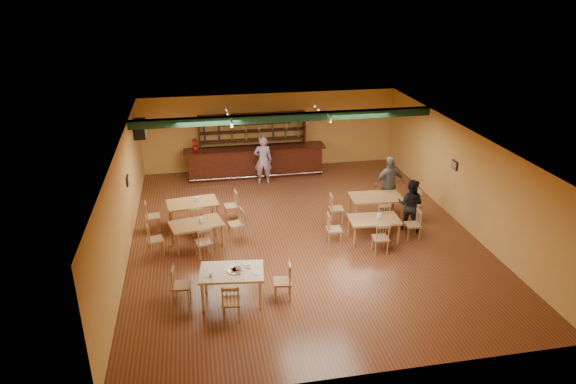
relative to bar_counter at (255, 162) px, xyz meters
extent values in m
plane|color=#5A2D19|center=(0.76, -5.15, -0.56)|extent=(12.00, 12.00, 0.00)
cube|color=black|center=(0.76, -2.35, 2.31)|extent=(10.00, 0.30, 0.25)
cube|color=white|center=(-1.04, -1.75, 2.38)|extent=(0.05, 2.50, 0.05)
cube|color=white|center=(2.16, -1.75, 2.38)|extent=(0.05, 2.50, 0.05)
cube|color=white|center=(-4.04, -0.95, 1.79)|extent=(0.34, 0.70, 0.48)
cube|color=black|center=(-4.21, -4.15, 1.14)|extent=(0.04, 0.34, 0.28)
cube|color=black|center=(5.73, -4.65, 1.14)|extent=(0.04, 0.34, 0.28)
cube|color=black|center=(0.00, 0.00, 0.00)|extent=(5.37, 0.85, 1.13)
cube|color=black|center=(0.00, 0.63, 0.57)|extent=(4.15, 0.40, 2.28)
imported|color=maroon|center=(-2.23, 0.00, 0.80)|extent=(0.34, 0.34, 0.47)
cube|color=brown|center=(-2.43, -3.89, -0.19)|extent=(1.63, 1.11, 0.76)
cube|color=brown|center=(3.23, -4.59, -0.16)|extent=(1.66, 1.05, 0.80)
cube|color=brown|center=(-2.34, -5.30, -0.20)|extent=(1.62, 1.19, 0.72)
cube|color=brown|center=(2.71, -5.94, -0.20)|extent=(1.49, 0.95, 0.72)
cube|color=beige|center=(-1.58, -8.17, -0.17)|extent=(1.59, 1.12, 0.80)
cylinder|color=silver|center=(-1.47, -8.17, 0.24)|extent=(0.50, 0.50, 0.01)
cylinder|color=#EAE5C6|center=(-2.06, -8.33, 0.29)|extent=(0.08, 0.08, 0.11)
cube|color=white|center=(-1.21, -7.95, 0.25)|extent=(0.22, 0.17, 0.03)
cube|color=silver|center=(-1.31, -8.11, 0.25)|extent=(0.33, 0.17, 0.00)
cylinder|color=white|center=(-1.00, -8.38, 0.24)|extent=(0.24, 0.24, 0.01)
imported|color=purple|center=(0.19, -0.83, 0.34)|extent=(0.71, 0.51, 1.81)
imported|color=black|center=(4.03, -5.39, 0.24)|extent=(1.00, 0.97, 1.62)
imported|color=slate|center=(3.91, -3.94, 0.35)|extent=(1.12, 0.58, 1.83)
camera|label=1|loc=(-2.18, -18.62, 6.63)|focal=32.17mm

